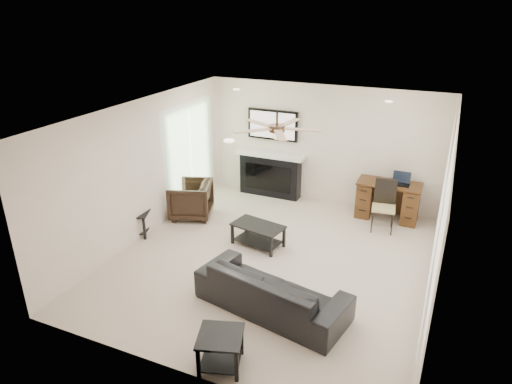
% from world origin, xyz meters
% --- Properties ---
extents(room_shell, '(5.50, 5.54, 2.52)m').
position_xyz_m(room_shell, '(0.19, 0.08, 1.68)').
color(room_shell, beige).
rests_on(room_shell, ground).
extents(sofa, '(2.28, 1.26, 0.63)m').
position_xyz_m(sofa, '(0.47, -1.23, 0.31)').
color(sofa, black).
rests_on(sofa, ground).
extents(armchair, '(1.03, 1.01, 0.74)m').
position_xyz_m(armchair, '(-2.13, 0.92, 0.37)').
color(armchair, black).
rests_on(armchair, ground).
extents(coffee_table, '(0.98, 0.66, 0.40)m').
position_xyz_m(coffee_table, '(-0.43, 0.37, 0.20)').
color(coffee_table, black).
rests_on(coffee_table, ground).
extents(end_table_near, '(0.65, 0.65, 0.45)m').
position_xyz_m(end_table_near, '(0.32, -2.48, 0.23)').
color(end_table_near, black).
rests_on(end_table_near, ground).
extents(end_table_left, '(0.64, 0.64, 0.45)m').
position_xyz_m(end_table_left, '(-2.68, -0.13, 0.23)').
color(end_table_left, black).
rests_on(end_table_left, ground).
extents(fireplace_unit, '(1.52, 0.34, 1.91)m').
position_xyz_m(fireplace_unit, '(-1.09, 2.58, 0.95)').
color(fireplace_unit, black).
rests_on(fireplace_unit, ground).
extents(desk, '(1.22, 0.56, 0.76)m').
position_xyz_m(desk, '(1.49, 2.41, 0.38)').
color(desk, '#39210E').
rests_on(desk, ground).
extents(desk_chair, '(0.47, 0.49, 0.97)m').
position_xyz_m(desk_chair, '(1.49, 1.86, 0.48)').
color(desk_chair, black).
rests_on(desk_chair, ground).
extents(laptop, '(0.33, 0.24, 0.23)m').
position_xyz_m(laptop, '(1.69, 2.39, 0.88)').
color(laptop, black).
rests_on(laptop, desk).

